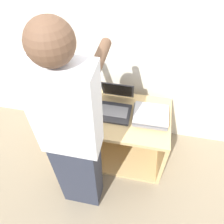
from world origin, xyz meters
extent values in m
plane|color=gray|center=(0.00, 0.00, 0.00)|extent=(12.00, 12.00, 0.00)
cube|color=silver|center=(0.00, 0.72, 1.20)|extent=(8.00, 0.05, 2.40)
cube|color=tan|center=(0.00, 0.31, 0.63)|extent=(1.07, 0.62, 0.04)
cube|color=tan|center=(0.00, 0.31, 0.02)|extent=(1.07, 0.62, 0.04)
cube|color=tan|center=(-0.52, 0.31, 0.32)|extent=(0.04, 0.62, 0.58)
cube|color=tan|center=(0.52, 0.31, 0.32)|extent=(0.04, 0.62, 0.58)
cube|color=tan|center=(0.00, 0.60, 0.32)|extent=(1.00, 0.04, 0.58)
cube|color=#333338|center=(0.00, 0.31, 0.66)|extent=(0.31, 0.26, 0.02)
cube|color=gray|center=(0.00, 0.32, 0.67)|extent=(0.25, 0.14, 0.00)
cube|color=#333338|center=(0.00, 0.49, 0.78)|extent=(0.31, 0.11, 0.24)
cube|color=black|center=(0.00, 0.49, 0.79)|extent=(0.27, 0.10, 0.21)
cube|color=slate|center=(-0.34, 0.30, 0.66)|extent=(0.32, 0.27, 0.02)
cube|color=gray|center=(-0.34, 0.31, 0.68)|extent=(0.32, 0.27, 0.02)
cube|color=gray|center=(-0.35, 0.32, 0.70)|extent=(0.32, 0.27, 0.02)
cube|color=slate|center=(-0.34, 0.31, 0.72)|extent=(0.32, 0.27, 0.02)
cube|color=gray|center=(-0.34, 0.31, 0.74)|extent=(0.31, 0.26, 0.02)
cube|color=#B7B7BC|center=(-0.33, 0.31, 0.76)|extent=(0.32, 0.27, 0.02)
cube|color=#232326|center=(-0.35, 0.31, 0.78)|extent=(0.32, 0.26, 0.02)
cube|color=gray|center=(0.35, 0.32, 0.66)|extent=(0.32, 0.26, 0.02)
cube|color=gray|center=(0.34, 0.30, 0.68)|extent=(0.32, 0.26, 0.02)
cube|color=slate|center=(0.33, 0.31, 0.70)|extent=(0.32, 0.27, 0.02)
cube|color=#B7B7BC|center=(0.34, 0.31, 0.72)|extent=(0.31, 0.26, 0.02)
cube|color=#2D3342|center=(-0.19, -0.23, 0.43)|extent=(0.34, 0.20, 0.87)
cube|color=white|center=(-0.19, -0.23, 1.21)|extent=(0.40, 0.20, 0.69)
sphere|color=brown|center=(-0.19, -0.23, 1.67)|extent=(0.24, 0.24, 0.24)
cylinder|color=brown|center=(-0.35, 0.03, 1.45)|extent=(0.07, 0.32, 0.07)
cylinder|color=brown|center=(-0.03, 0.03, 1.45)|extent=(0.07, 0.32, 0.07)
cube|color=red|center=(-0.34, 0.25, 0.80)|extent=(0.06, 0.02, 0.01)
camera|label=1|loc=(0.25, -1.05, 2.18)|focal=35.00mm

